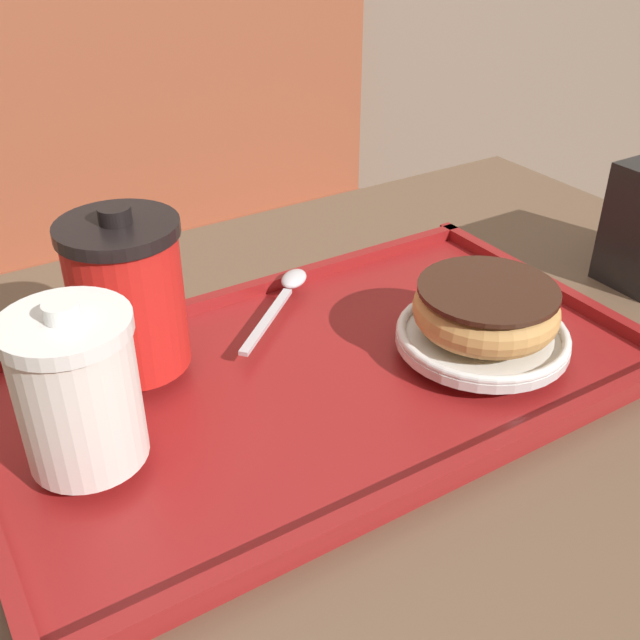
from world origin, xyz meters
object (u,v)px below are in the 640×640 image
donut_chocolate_glazed (486,308)px  spoon (287,290)px  coffee_cup_rear (127,294)px  coffee_cup_front (77,389)px

donut_chocolate_glazed → spoon: size_ratio=0.99×
coffee_cup_rear → donut_chocolate_glazed: coffee_cup_rear is taller
coffee_cup_front → donut_chocolate_glazed: 0.32m
coffee_cup_rear → spoon: size_ratio=1.11×
coffee_cup_front → coffee_cup_rear: 0.11m
donut_chocolate_glazed → spoon: (-0.10, 0.16, -0.03)m
donut_chocolate_glazed → spoon: donut_chocolate_glazed is taller
coffee_cup_front → donut_chocolate_glazed: bearing=-6.6°
coffee_cup_rear → donut_chocolate_glazed: 0.28m
coffee_cup_front → donut_chocolate_glazed: size_ratio=0.99×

